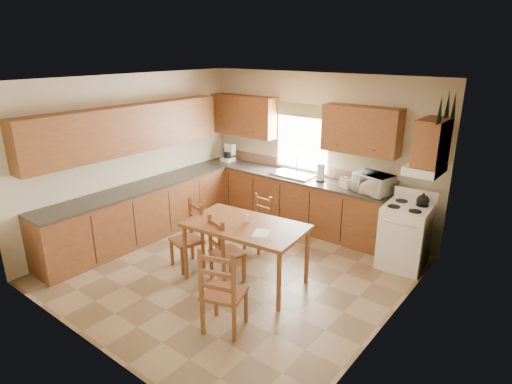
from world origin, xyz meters
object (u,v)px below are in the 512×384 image
Objects in this scene: stove at (404,237)px; chair_far_right at (257,224)px; chair_far_left at (186,236)px; chair_near_right at (227,248)px; dining_table at (246,253)px; chair_near_left at (224,288)px; microwave at (373,184)px.

chair_far_right is at bearing -160.45° from stove.
chair_near_right is at bearing 23.69° from chair_far_left.
dining_table is 1.50× the size of chair_near_left.
chair_near_right is 0.72m from chair_far_left.
chair_far_right is (-1.37, -1.18, -0.64)m from microwave.
chair_near_right is 0.97× the size of chair_far_left.
chair_near_left reaches higher than chair_near_right.
stove is 0.87× the size of chair_near_left.
chair_near_right reaches higher than chair_far_right.
chair_near_right is (-0.22, -0.13, 0.05)m from dining_table.
chair_far_left reaches higher than chair_far_right.
chair_far_left is (-1.42, 0.75, -0.04)m from chair_near_left.
chair_near_left is (-1.07, -2.74, 0.07)m from stove.
chair_near_left is 2.09m from chair_far_right.
stove is at bearing -10.69° from microwave.
chair_far_left is at bearing -46.49° from chair_near_left.
microwave is 2.98m from chair_far_left.
dining_table is 1.61× the size of chair_far_left.
chair_near_left reaches higher than stove.
chair_far_left is at bearing -172.98° from dining_table.
stove is 0.94× the size of chair_far_left.
chair_near_left is at bearing -115.34° from stove.
chair_near_right is 1.10× the size of chair_far_right.
microwave is 0.54× the size of chair_far_left.
chair_near_left is at bearing 146.96° from chair_near_right.
stove is 3.19m from chair_far_left.
chair_far_left is 1.20m from chair_far_right.
stove is 0.97× the size of chair_near_right.
microwave reaches higher than chair_far_left.
microwave is at bearing 152.34° from stove.
stove is 2.36m from dining_table.
dining_table is at bearing -100.11° from microwave.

